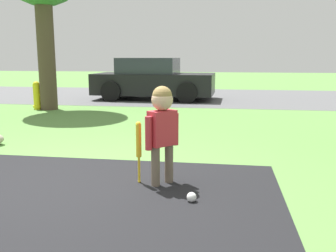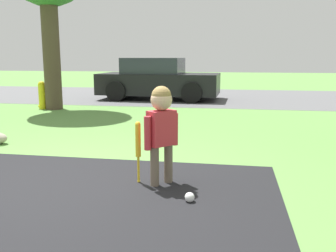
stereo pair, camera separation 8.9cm
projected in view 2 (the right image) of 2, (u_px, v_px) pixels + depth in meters
ground_plane at (60, 182)px, 4.16m from camera, size 60.00×60.00×0.00m
street_strip at (180, 96)px, 13.19m from camera, size 40.00×6.00×0.01m
child at (161, 121)px, 3.97m from camera, size 0.32×0.35×1.07m
baseball_bat at (138, 143)px, 4.07m from camera, size 0.06×0.06×0.69m
sports_ball at (190, 197)px, 3.58m from camera, size 0.10×0.10×0.10m
fire_hydrant at (42, 95)px, 9.88m from camera, size 0.26×0.23×0.74m
parked_car at (158, 80)px, 12.16m from camera, size 3.87×2.03×1.33m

